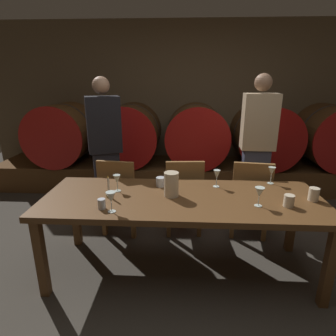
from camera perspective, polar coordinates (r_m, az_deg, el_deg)
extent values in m
plane|color=#3F3A33|center=(2.70, 6.88, -21.30)|extent=(9.02, 9.02, 0.00)
cube|color=brown|center=(4.90, 5.41, 12.95)|extent=(6.94, 0.24, 2.57)
cube|color=brown|center=(4.58, 5.27, -1.31)|extent=(6.24, 0.90, 0.40)
cylinder|color=brown|center=(4.80, -20.51, 6.64)|extent=(0.92, 0.88, 0.92)
cylinder|color=#B21C16|center=(4.40, -22.79, 5.42)|extent=(0.93, 0.03, 0.93)
cylinder|color=#B21C16|center=(5.22, -18.57, 7.66)|extent=(0.93, 0.03, 0.93)
cylinder|color=#2D2D33|center=(4.80, -20.51, 6.64)|extent=(0.92, 0.04, 0.92)
cylinder|color=#513319|center=(4.49, -7.72, 6.88)|extent=(0.92, 0.88, 0.92)
cylinder|color=#9E1411|center=(4.05, -8.89, 5.63)|extent=(0.93, 0.03, 0.93)
cylinder|color=#9E1411|center=(4.93, -6.75, 7.90)|extent=(0.93, 0.03, 0.93)
cylinder|color=#2D2D33|center=(4.49, -7.72, 6.88)|extent=(0.92, 0.04, 0.92)
cylinder|color=brown|center=(4.41, 5.78, 6.77)|extent=(0.92, 0.88, 0.92)
cylinder|color=#9E1411|center=(3.97, 6.06, 5.50)|extent=(0.93, 0.03, 0.93)
cylinder|color=#9E1411|center=(4.86, 5.55, 7.81)|extent=(0.93, 0.03, 0.93)
cylinder|color=#2D2D33|center=(4.41, 5.78, 6.77)|extent=(0.92, 0.04, 0.92)
cylinder|color=#513319|center=(4.58, 18.92, 6.31)|extent=(0.92, 0.88, 0.92)
cylinder|color=maroon|center=(4.15, 20.55, 5.02)|extent=(0.93, 0.03, 0.93)
cylinder|color=maroon|center=(5.01, 17.57, 7.37)|extent=(0.93, 0.03, 0.93)
cylinder|color=#2D2D33|center=(4.58, 18.92, 6.31)|extent=(0.92, 0.04, 0.92)
cylinder|color=#513319|center=(4.95, 30.21, 5.64)|extent=(0.92, 0.88, 0.92)
cylinder|color=#9E1411|center=(5.35, 28.09, 6.72)|extent=(0.93, 0.03, 0.93)
cylinder|color=#2D2D33|center=(4.95, 30.21, 5.64)|extent=(0.92, 0.04, 0.92)
cube|color=brown|center=(2.41, 2.90, -6.43)|extent=(2.37, 0.86, 0.05)
cube|color=brown|center=(2.53, -24.41, -16.43)|extent=(0.07, 0.07, 0.68)
cube|color=brown|center=(2.53, 29.90, -17.26)|extent=(0.07, 0.07, 0.68)
cube|color=brown|center=(3.11, -18.27, -9.00)|extent=(0.07, 0.07, 0.68)
cube|color=brown|center=(3.11, 23.95, -9.67)|extent=(0.07, 0.07, 0.68)
cube|color=brown|center=(3.24, -9.19, -5.25)|extent=(0.45, 0.45, 0.04)
cube|color=brown|center=(3.00, -10.56, -2.52)|extent=(0.40, 0.09, 0.42)
cube|color=brown|center=(3.43, -5.34, -7.94)|extent=(0.05, 0.05, 0.42)
cube|color=brown|center=(3.53, -10.70, -7.38)|extent=(0.05, 0.05, 0.42)
cube|color=brown|center=(3.14, -7.07, -10.57)|extent=(0.05, 0.05, 0.42)
cube|color=brown|center=(3.25, -12.87, -9.85)|extent=(0.05, 0.05, 0.42)
cube|color=brown|center=(3.20, 3.11, -5.33)|extent=(0.43, 0.43, 0.04)
cube|color=brown|center=(2.95, 3.45, -2.60)|extent=(0.40, 0.07, 0.42)
cube|color=brown|center=(3.47, 5.66, -7.67)|extent=(0.05, 0.05, 0.42)
cube|color=brown|center=(3.44, -0.02, -7.76)|extent=(0.05, 0.05, 0.42)
cube|color=brown|center=(3.17, 6.40, -10.32)|extent=(0.05, 0.05, 0.42)
cube|color=brown|center=(3.14, 0.13, -10.45)|extent=(0.05, 0.05, 0.42)
cube|color=brown|center=(3.27, 16.15, -5.52)|extent=(0.45, 0.45, 0.04)
cube|color=brown|center=(3.02, 16.82, -2.85)|extent=(0.40, 0.09, 0.42)
cube|color=brown|center=(3.54, 18.35, -7.98)|extent=(0.05, 0.05, 0.42)
cube|color=brown|center=(3.51, 12.80, -7.75)|extent=(0.05, 0.05, 0.42)
cube|color=brown|center=(3.24, 19.10, -10.57)|extent=(0.05, 0.05, 0.42)
cube|color=brown|center=(3.20, 12.99, -10.35)|extent=(0.05, 0.05, 0.42)
cube|color=black|center=(3.57, -12.11, -3.38)|extent=(0.35, 0.29, 0.86)
cube|color=black|center=(3.38, -12.95, 8.58)|extent=(0.44, 0.36, 0.64)
sphere|color=tan|center=(3.34, -13.49, 16.03)|extent=(0.19, 0.19, 0.19)
cube|color=#33384C|center=(3.60, 16.92, -3.23)|extent=(0.31, 0.21, 0.90)
cube|color=tan|center=(3.41, 18.09, 8.91)|extent=(0.39, 0.26, 0.63)
sphere|color=#8C664C|center=(3.37, 18.82, 16.16)|extent=(0.19, 0.19, 0.19)
cylinder|color=olive|center=(2.45, -11.87, -5.50)|extent=(0.05, 0.05, 0.02)
cylinder|color=#EDE5CC|center=(2.41, -12.00, -3.62)|extent=(0.02, 0.02, 0.15)
cone|color=yellow|center=(2.38, -12.13, -1.70)|extent=(0.01, 0.01, 0.02)
cylinder|color=beige|center=(2.38, 0.69, -3.34)|extent=(0.13, 0.13, 0.21)
cylinder|color=silver|center=(2.56, -10.20, -4.59)|extent=(0.06, 0.06, 0.00)
cylinder|color=silver|center=(2.54, -10.24, -3.88)|extent=(0.01, 0.01, 0.06)
cone|color=silver|center=(2.52, -10.33, -2.31)|extent=(0.06, 0.06, 0.08)
cylinder|color=silver|center=(2.19, -11.34, -8.66)|extent=(0.06, 0.06, 0.00)
cylinder|color=silver|center=(2.17, -11.40, -7.75)|extent=(0.01, 0.01, 0.07)
cone|color=silver|center=(2.14, -11.53, -5.85)|extent=(0.08, 0.08, 0.08)
cylinder|color=silver|center=(2.65, 9.76, -3.72)|extent=(0.06, 0.06, 0.00)
cylinder|color=silver|center=(2.64, 9.80, -2.94)|extent=(0.01, 0.01, 0.07)
cone|color=silver|center=(2.61, 9.89, -1.31)|extent=(0.06, 0.06, 0.08)
cylinder|color=silver|center=(2.35, 17.84, -7.30)|extent=(0.06, 0.06, 0.00)
cylinder|color=silver|center=(2.33, 17.93, -6.43)|extent=(0.01, 0.01, 0.07)
cone|color=silver|center=(2.30, 18.11, -4.70)|extent=(0.08, 0.08, 0.08)
cylinder|color=silver|center=(2.87, 20.08, -2.93)|extent=(0.06, 0.06, 0.00)
cylinder|color=silver|center=(2.85, 20.18, -2.10)|extent=(0.01, 0.01, 0.08)
cone|color=silver|center=(2.83, 20.35, -0.57)|extent=(0.07, 0.07, 0.08)
cylinder|color=silver|center=(2.24, -13.33, -7.11)|extent=(0.06, 0.06, 0.08)
cylinder|color=silver|center=(2.62, -1.51, -2.82)|extent=(0.08, 0.08, 0.09)
cylinder|color=beige|center=(2.41, 23.38, -6.13)|extent=(0.08, 0.08, 0.10)
cylinder|color=beige|center=(2.60, 27.51, -4.76)|extent=(0.08, 0.08, 0.11)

